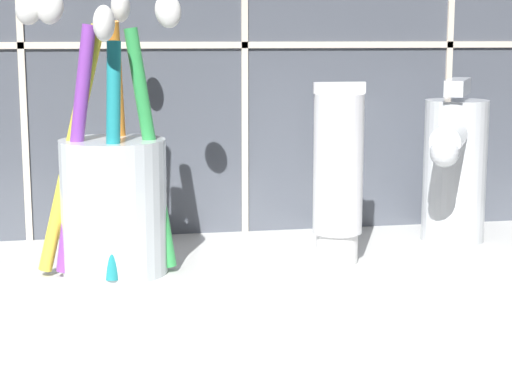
% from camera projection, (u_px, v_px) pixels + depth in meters
% --- Properties ---
extents(sink_counter, '(0.68, 0.31, 0.02)m').
position_uv_depth(sink_counter, '(257.00, 300.00, 0.55)').
color(sink_counter, silver).
rests_on(sink_counter, ground).
extents(toothbrush_cup, '(0.11, 0.10, 0.19)m').
position_uv_depth(toothbrush_cup, '(112.00, 191.00, 0.57)').
color(toothbrush_cup, silver).
rests_on(toothbrush_cup, sink_counter).
extents(toothpaste_tube, '(0.04, 0.03, 0.13)m').
position_uv_depth(toothpaste_tube, '(338.00, 175.00, 0.59)').
color(toothpaste_tube, white).
rests_on(toothpaste_tube, sink_counter).
extents(sink_faucet, '(0.07, 0.10, 0.13)m').
position_uv_depth(sink_faucet, '(454.00, 164.00, 0.65)').
color(sink_faucet, silver).
rests_on(sink_faucet, sink_counter).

